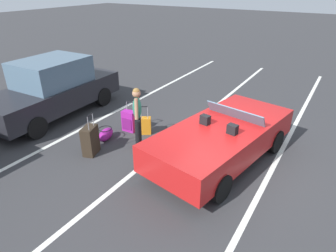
# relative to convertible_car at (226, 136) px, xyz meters

# --- Properties ---
(ground_plane) EXTENTS (80.00, 80.00, 0.00)m
(ground_plane) POSITION_rel_convertible_car_xyz_m (-0.21, 0.04, -0.59)
(ground_plane) COLOR #333335
(lot_line_near) EXTENTS (18.00, 0.12, 0.01)m
(lot_line_near) POSITION_rel_convertible_car_xyz_m (-0.21, -1.18, -0.59)
(lot_line_near) COLOR silver
(lot_line_near) RESTS_ON ground_plane
(lot_line_mid) EXTENTS (18.00, 0.12, 0.01)m
(lot_line_mid) POSITION_rel_convertible_car_xyz_m (-0.21, 1.52, -0.59)
(lot_line_mid) COLOR silver
(lot_line_mid) RESTS_ON ground_plane
(lot_line_far) EXTENTS (18.00, 0.12, 0.01)m
(lot_line_far) POSITION_rel_convertible_car_xyz_m (-0.21, 4.22, -0.59)
(lot_line_far) COLOR silver
(lot_line_far) RESTS_ON ground_plane
(convertible_car) EXTENTS (4.38, 2.47, 1.24)m
(convertible_car) POSITION_rel_convertible_car_xyz_m (0.00, 0.00, 0.00)
(convertible_car) COLOR red
(convertible_car) RESTS_ON ground_plane
(suitcase_large_black) EXTENTS (0.55, 0.43, 1.10)m
(suitcase_large_black) POSITION_rel_convertible_car_xyz_m (-1.67, 2.97, -0.22)
(suitcase_large_black) COLOR #2D2319
(suitcase_large_black) RESTS_ON ground_plane
(suitcase_medium_bright) EXTENTS (0.27, 0.41, 0.90)m
(suitcase_medium_bright) POSITION_rel_convertible_car_xyz_m (-0.15, 2.92, -0.28)
(suitcase_medium_bright) COLOR #991E8C
(suitcase_medium_bright) RESTS_ON ground_plane
(suitcase_small_carryon) EXTENTS (0.35, 0.39, 0.88)m
(suitcase_small_carryon) POSITION_rel_convertible_car_xyz_m (-0.05, 2.43, -0.34)
(suitcase_small_carryon) COLOR orange
(suitcase_small_carryon) RESTS_ON ground_plane
(duffel_bag) EXTENTS (0.70, 0.46, 0.34)m
(duffel_bag) POSITION_rel_convertible_car_xyz_m (-0.92, 3.16, -0.43)
(duffel_bag) COLOR #991E8C
(duffel_bag) RESTS_ON ground_plane
(traveler_person) EXTENTS (0.56, 0.40, 1.65)m
(traveler_person) POSITION_rel_convertible_car_xyz_m (-0.77, 2.12, 0.34)
(traveler_person) COLOR black
(traveler_person) RESTS_ON ground_plane
(parked_sedan_far) EXTENTS (4.56, 2.00, 1.82)m
(parked_sedan_far) POSITION_rel_convertible_car_xyz_m (-0.47, 5.74, 0.30)
(parked_sedan_far) COLOR black
(parked_sedan_far) RESTS_ON ground_plane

